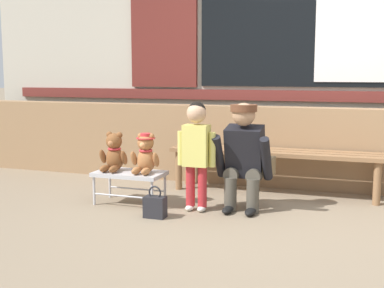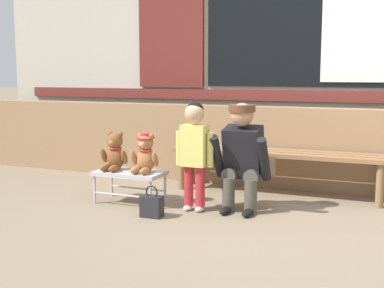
{
  "view_description": "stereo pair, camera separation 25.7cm",
  "coord_description": "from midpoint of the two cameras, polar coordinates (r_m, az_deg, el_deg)",
  "views": [
    {
      "loc": [
        0.7,
        -3.94,
        1.2
      ],
      "look_at": [
        -0.85,
        0.47,
        0.55
      ],
      "focal_mm": 47.68,
      "sensor_mm": 36.0,
      "label": 1
    },
    {
      "loc": [
        0.94,
        -3.85,
        1.2
      ],
      "look_at": [
        -0.85,
        0.47,
        0.55
      ],
      "focal_mm": 47.68,
      "sensor_mm": 36.0,
      "label": 2
    }
  ],
  "objects": [
    {
      "name": "ground_plane",
      "position": [
        4.16,
        7.18,
        -8.93
      ],
      "size": [
        60.0,
        60.0,
        0.0
      ],
      "primitive_type": "plane",
      "color": "#84725B"
    },
    {
      "name": "brick_low_wall",
      "position": [
        5.44,
        10.44,
        -0.41
      ],
      "size": [
        7.98,
        0.25,
        0.85
      ],
      "primitive_type": "cube",
      "color": "#997551",
      "rests_on": "ground"
    },
    {
      "name": "shop_facade",
      "position": [
        5.91,
        11.59,
        12.38
      ],
      "size": [
        8.14,
        0.26,
        3.33
      ],
      "color": "#B7B2A3",
      "rests_on": "ground"
    },
    {
      "name": "wooden_bench_long",
      "position": [
        5.12,
        7.81,
        -1.45
      ],
      "size": [
        2.1,
        0.4,
        0.44
      ],
      "color": "#8E6642",
      "rests_on": "ground"
    },
    {
      "name": "small_display_bench",
      "position": [
        4.76,
        -8.53,
        -3.5
      ],
      "size": [
        0.64,
        0.36,
        0.3
      ],
      "color": "#BCBCC1",
      "rests_on": "ground"
    },
    {
      "name": "teddy_bear_plain",
      "position": [
        4.8,
        -10.26,
        -1.04
      ],
      "size": [
        0.28,
        0.26,
        0.36
      ],
      "color": "brown",
      "rests_on": "small_display_bench"
    },
    {
      "name": "teddy_bear_with_hat",
      "position": [
        4.65,
        -6.83,
        -1.14
      ],
      "size": [
        0.28,
        0.27,
        0.36
      ],
      "color": "#A86B3D",
      "rests_on": "small_display_bench"
    },
    {
      "name": "child_standing",
      "position": [
        4.41,
        -1.17,
        -0.01
      ],
      "size": [
        0.35,
        0.18,
        0.96
      ],
      "color": "#B7282D",
      "rests_on": "ground"
    },
    {
      "name": "adult_crouching",
      "position": [
        4.47,
        4.35,
        -1.37
      ],
      "size": [
        0.5,
        0.49,
        0.95
      ],
      "color": "#4C473D",
      "rests_on": "ground"
    },
    {
      "name": "handbag_on_ground",
      "position": [
        4.31,
        -5.87,
        -6.96
      ],
      "size": [
        0.18,
        0.11,
        0.27
      ],
      "color": "#232328",
      "rests_on": "ground"
    }
  ]
}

